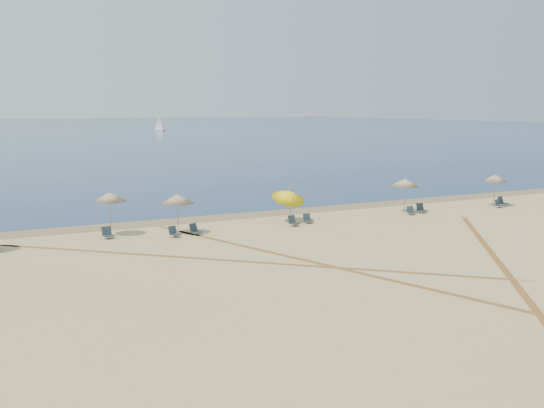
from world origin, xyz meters
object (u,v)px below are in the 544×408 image
Objects in this scene: umbrella_5 at (495,178)px; chair_9 at (498,204)px; umbrella_2 at (177,199)px; umbrella_4 at (405,182)px; chair_2 at (108,233)px; chair_4 at (195,230)px; chair_5 at (293,221)px; chair_7 at (411,211)px; chair_10 at (502,202)px; chair_8 at (421,209)px; chair_3 at (174,232)px; umbrella_1 at (110,197)px; sailboat_1 at (159,124)px; chair_6 at (308,219)px; umbrella_3 at (289,195)px.

umbrella_5 is 3.42× the size of chair_9.
umbrella_2 is 17.23m from umbrella_4.
chair_4 is at bearing -23.44° from chair_2.
chair_5 is 1.10× the size of chair_7.
umbrella_2 reaches higher than chair_10.
umbrella_4 is (17.23, 0.23, 0.05)m from umbrella_2.
chair_8 is at bearing -11.42° from chair_5.
chair_7 is at bearing 157.10° from chair_9.
chair_10 is at bearing -18.72° from chair_3.
chair_4 is at bearing -176.38° from chair_8.
chair_7 is (9.57, 0.07, -0.04)m from chair_5.
umbrella_2 is (3.69, -1.38, -0.18)m from umbrella_1.
chair_9 is (29.14, -1.78, -0.03)m from chair_2.
chair_10 is 169.87m from sailboat_1.
chair_4 is at bearing 158.84° from chair_9.
chair_5 is (-9.79, -1.09, -1.89)m from umbrella_4.
umbrella_2 is at bearing -20.46° from umbrella_1.
umbrella_4 is at bearing 94.79° from chair_7.
umbrella_1 is at bearing 176.29° from umbrella_5.
chair_4 reaches higher than chair_6.
umbrella_2 is 2.08m from chair_3.
sailboat_1 is at bearing 62.04° from chair_5.
sailboat_1 is at bearing 78.34° from umbrella_4.
chair_7 is (-8.30, -0.29, -1.91)m from umbrella_5.
chair_5 is (11.52, -1.43, -0.00)m from chair_2.
umbrella_2 is at bearing -128.51° from sailboat_1.
umbrella_5 is (17.39, -1.10, 0.37)m from umbrella_3.
chair_3 is at bearing -34.27° from umbrella_1.
chair_8 is (9.39, -0.11, 0.03)m from chair_6.
chair_8 reaches higher than chair_2.
chair_3 is 175.85m from sailboat_1.
chair_4 is at bearing -128.19° from sailboat_1.
chair_10 is at bearing -22.00° from umbrella_5.
chair_4 is 6.61m from chair_5.
umbrella_2 is at bearing -165.29° from chair_7.
chair_3 is 1.35m from chair_4.
chair_10 is at bearing 1.34° from chair_8.
umbrella_2 is 3.97× the size of chair_6.
umbrella_5 is 16.63m from chair_6.
umbrella_2 is 3.57× the size of chair_7.
chair_5 is 173.73m from sailboat_1.
umbrella_5 is (28.99, -1.88, -0.15)m from umbrella_1.
umbrella_3 is (11.61, -0.78, -0.51)m from umbrella_1.
umbrella_5 is at bearing -3.71° from umbrella_1.
umbrella_5 is at bearing 3.25° from chair_8.
sailboat_1 is at bearing 71.53° from umbrella_1.
umbrella_4 is at bearing -15.52° from chair_3.
chair_4 is (1.35, 0.08, 0.01)m from chair_3.
chair_3 is (-0.52, -0.78, -1.85)m from umbrella_2.
umbrella_3 is at bearing -8.82° from chair_2.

